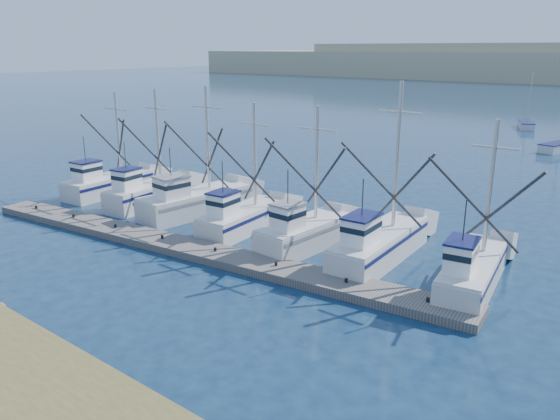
% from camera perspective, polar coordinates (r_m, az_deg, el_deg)
% --- Properties ---
extents(ground, '(500.00, 500.00, 0.00)m').
position_cam_1_polar(ground, '(23.22, -9.06, -12.74)').
color(ground, '#0D213C').
rests_on(ground, ground).
extents(floating_dock, '(32.87, 5.73, 0.44)m').
position_cam_1_polar(floating_dock, '(31.95, -9.58, -3.94)').
color(floating_dock, slate).
rests_on(floating_dock, ground).
extents(trawler_fleet, '(32.38, 8.71, 9.63)m').
position_cam_1_polar(trawler_fleet, '(35.28, -4.19, -0.48)').
color(trawler_fleet, silver).
rests_on(trawler_fleet, ground).
extents(sailboat_near, '(3.40, 6.61, 8.10)m').
position_cam_1_polar(sailboat_near, '(70.40, 27.16, 5.93)').
color(sailboat_near, silver).
rests_on(sailboat_near, ground).
extents(sailboat_far, '(3.84, 6.49, 8.10)m').
position_cam_1_polar(sailboat_far, '(88.70, 24.31, 8.13)').
color(sailboat_far, silver).
rests_on(sailboat_far, ground).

